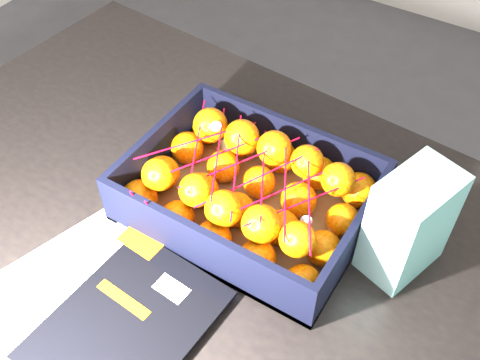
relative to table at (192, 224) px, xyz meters
The scene contains 7 objects.
ground 0.77m from the table, 122.99° to the left, with size 3.50×3.50×0.00m, color #3A3A3D.
table is the anchor object (origin of this frame).
magazine_stack 0.30m from the table, 85.54° to the right, with size 0.38×0.33×0.02m.
produce_crate 0.18m from the table, ahead, with size 0.41×0.30×0.11m.
clementine_heap 0.20m from the table, 10.43° to the left, with size 0.39×0.29×0.11m.
mesh_net 0.23m from the table, ahead, with size 0.34×0.27×0.09m.
retail_carton 0.44m from the table, ahead, with size 0.09×0.13×0.19m, color white.
Camera 1 is at (0.68, -0.89, 1.54)m, focal length 42.63 mm.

